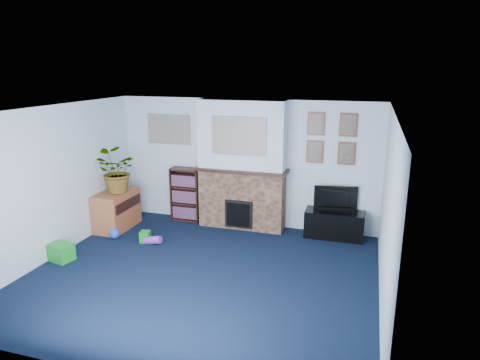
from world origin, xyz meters
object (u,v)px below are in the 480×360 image
(tv_stand, at_px, (334,225))
(television, at_px, (336,199))
(sideboard, at_px, (117,210))
(bookshelf, at_px, (186,195))

(tv_stand, xyz_separation_m, television, (0.00, 0.02, 0.48))
(television, bearing_deg, sideboard, 1.32)
(television, height_order, sideboard, television)
(sideboard, bearing_deg, television, 10.81)
(television, xyz_separation_m, sideboard, (-3.97, -0.76, -0.36))
(television, bearing_deg, bookshelf, -10.61)
(tv_stand, height_order, television, television)
(bookshelf, bearing_deg, sideboard, -142.72)
(tv_stand, bearing_deg, television, 90.00)
(bookshelf, bearing_deg, tv_stand, -1.51)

